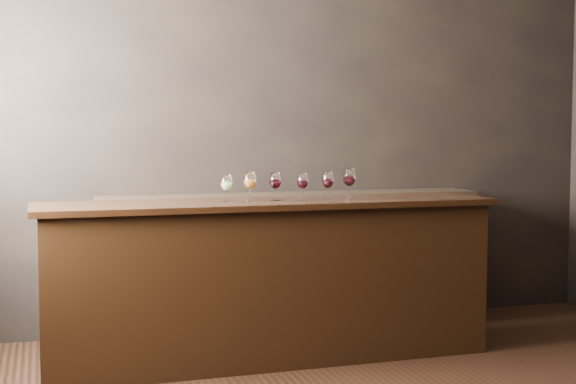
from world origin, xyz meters
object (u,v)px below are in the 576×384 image
object	(u,v)px
back_bar_shelf	(293,262)
glass_red_b	(303,182)
glass_amber	(250,181)
bar_counter	(269,283)
glass_white	(227,183)
glass_red_d	(349,178)
glass_red_a	(275,181)
glass_red_c	(328,181)

from	to	relation	value
back_bar_shelf	glass_red_b	bearing A→B (deg)	-102.57
glass_amber	bar_counter	bearing A→B (deg)	9.92
glass_white	glass_red_d	world-z (taller)	glass_red_d
glass_white	glass_red_a	distance (m)	0.31
glass_red_c	glass_red_a	bearing A→B (deg)	175.90
glass_amber	glass_red_c	distance (m)	0.50
bar_counter	glass_amber	xyz separation A→B (m)	(-0.12, -0.02, 0.64)
back_bar_shelf	glass_red_c	world-z (taller)	glass_red_c
back_bar_shelf	glass_red_a	xyz separation A→B (m)	(-0.33, -0.67, 0.62)
glass_red_c	glass_red_d	size ratio (longest dim) A/B	0.90
back_bar_shelf	glass_red_a	world-z (taller)	glass_red_a
bar_counter	glass_red_a	bearing A→B (deg)	-17.18
bar_counter	glass_red_a	world-z (taller)	glass_red_a
glass_red_b	glass_red_d	distance (m)	0.31
glass_white	glass_red_c	size ratio (longest dim) A/B	0.95
bar_counter	glass_red_d	size ratio (longest dim) A/B	13.95
back_bar_shelf	glass_red_c	bearing A→B (deg)	-89.13
glass_red_d	glass_white	bearing A→B (deg)	179.49
glass_red_a	glass_red_d	size ratio (longest dim) A/B	0.91
glass_red_b	glass_red_c	bearing A→B (deg)	-7.68
glass_white	glass_red_c	xyz separation A→B (m)	(0.65, -0.03, 0.01)
glass_amber	glass_red_c	size ratio (longest dim) A/B	1.04
bar_counter	back_bar_shelf	size ratio (longest dim) A/B	1.00
glass_red_c	glass_red_b	bearing A→B (deg)	172.32
bar_counter	glass_amber	distance (m)	0.65
bar_counter	glass_red_b	size ratio (longest dim) A/B	16.13
glass_red_c	glass_red_d	xyz separation A→B (m)	(0.15, 0.02, 0.01)
glass_white	glass_amber	world-z (taller)	glass_amber
bar_counter	glass_white	distance (m)	0.68
glass_red_d	glass_red_b	bearing A→B (deg)	-179.89
bar_counter	glass_red_c	distance (m)	0.74
bar_counter	glass_red_a	size ratio (longest dim) A/B	15.39
back_bar_shelf	glass_amber	bearing A→B (deg)	-125.83
back_bar_shelf	glass_red_d	xyz separation A→B (m)	(0.16, -0.67, 0.64)
glass_amber	glass_red_b	distance (m)	0.34
glass_white	glass_amber	bearing A→B (deg)	-5.75
glass_amber	glass_red_b	bearing A→B (deg)	1.14
glass_red_b	back_bar_shelf	bearing A→B (deg)	77.43
glass_white	glass_red_c	bearing A→B (deg)	-2.60
glass_amber	glass_red_c	xyz separation A→B (m)	(0.50, -0.01, -0.00)
glass_red_a	glass_red_d	xyz separation A→B (m)	(0.49, -0.00, 0.01)
glass_amber	glass_red_a	distance (m)	0.16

